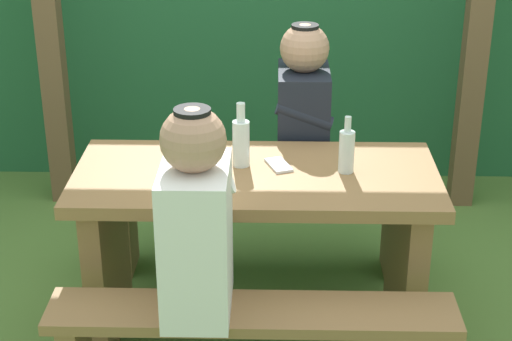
{
  "coord_description": "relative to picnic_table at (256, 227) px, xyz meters",
  "views": [
    {
      "loc": [
        0.07,
        -2.91,
        2.04
      ],
      "look_at": [
        0.0,
        0.0,
        0.74
      ],
      "focal_mm": 58.62,
      "sensor_mm": 36.0,
      "label": 1
    }
  ],
  "objects": [
    {
      "name": "ground_plane",
      "position": [
        0.0,
        0.0,
        -0.5
      ],
      "size": [
        12.0,
        12.0,
        0.0
      ],
      "primitive_type": "plane",
      "color": "#517532"
    },
    {
      "name": "bench_near",
      "position": [
        0.0,
        -0.52,
        -0.17
      ],
      "size": [
        1.4,
        0.24,
        0.46
      ],
      "color": "olive",
      "rests_on": "ground_plane"
    },
    {
      "name": "picnic_table",
      "position": [
        0.0,
        0.0,
        0.0
      ],
      "size": [
        1.4,
        0.64,
        0.74
      ],
      "color": "olive",
      "rests_on": "ground_plane"
    },
    {
      "name": "bench_far",
      "position": [
        0.0,
        0.52,
        -0.17
      ],
      "size": [
        1.4,
        0.24,
        0.46
      ],
      "color": "olive",
      "rests_on": "ground_plane"
    },
    {
      "name": "person_white_shirt",
      "position": [
        -0.18,
        -0.52,
        0.29
      ],
      "size": [
        0.25,
        0.35,
        0.72
      ],
      "color": "white",
      "rests_on": "bench_near"
    },
    {
      "name": "drinking_glass",
      "position": [
        -0.2,
        0.06,
        0.28
      ],
      "size": [
        0.07,
        0.07,
        0.09
      ],
      "primitive_type": "cylinder",
      "color": "silver",
      "rests_on": "picnic_table"
    },
    {
      "name": "pergola_post_left",
      "position": [
        -1.1,
        1.27,
        0.53
      ],
      "size": [
        0.12,
        0.12,
        2.05
      ],
      "primitive_type": "cube",
      "color": "brown",
      "rests_on": "ground_plane"
    },
    {
      "name": "pergola_post_right",
      "position": [
        1.1,
        1.27,
        0.53
      ],
      "size": [
        0.12,
        0.12,
        2.05
      ],
      "primitive_type": "cube",
      "color": "brown",
      "rests_on": "ground_plane"
    },
    {
      "name": "person_black_coat",
      "position": [
        0.19,
        0.52,
        0.29
      ],
      "size": [
        0.25,
        0.35,
        0.72
      ],
      "color": "black",
      "rests_on": "bench_far"
    },
    {
      "name": "cell_phone",
      "position": [
        0.09,
        0.06,
        0.24
      ],
      "size": [
        0.11,
        0.16,
        0.01
      ],
      "primitive_type": "cube",
      "rotation": [
        0.0,
        0.0,
        0.36
      ],
      "color": "silver",
      "rests_on": "picnic_table"
    },
    {
      "name": "bottle_left",
      "position": [
        -0.06,
        0.07,
        0.34
      ],
      "size": [
        0.07,
        0.07,
        0.26
      ],
      "color": "silver",
      "rests_on": "picnic_table"
    },
    {
      "name": "bottle_right",
      "position": [
        0.34,
        0.02,
        0.32
      ],
      "size": [
        0.06,
        0.06,
        0.22
      ],
      "color": "silver",
      "rests_on": "picnic_table"
    }
  ]
}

